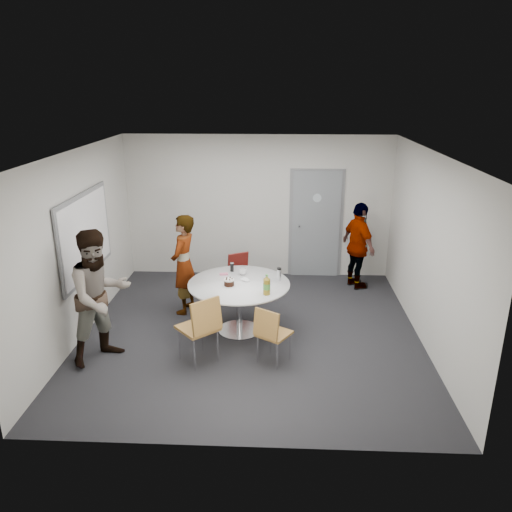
{
  "coord_description": "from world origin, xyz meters",
  "views": [
    {
      "loc": [
        0.39,
        -6.73,
        3.57
      ],
      "look_at": [
        0.06,
        0.25,
        1.15
      ],
      "focal_mm": 35.0,
      "sensor_mm": 36.0,
      "label": 1
    }
  ],
  "objects_px": {
    "person_left": "(100,296)",
    "person_right": "(358,246)",
    "whiteboard": "(86,235)",
    "chair_near_left": "(202,324)",
    "table": "(240,290)",
    "chair_far": "(240,272)",
    "person_main": "(184,264)",
    "chair_near_right": "(271,331)",
    "door": "(316,224)"
  },
  "relations": [
    {
      "from": "table",
      "to": "person_left",
      "type": "distance_m",
      "value": 2.0
    },
    {
      "from": "person_right",
      "to": "door",
      "type": "bearing_deg",
      "value": 26.94
    },
    {
      "from": "person_main",
      "to": "person_left",
      "type": "relative_size",
      "value": 0.89
    },
    {
      "from": "chair_near_left",
      "to": "person_left",
      "type": "xyz_separation_m",
      "value": [
        -1.35,
        0.09,
        0.32
      ]
    },
    {
      "from": "table",
      "to": "chair_near_right",
      "type": "bearing_deg",
      "value": -62.73
    },
    {
      "from": "chair_far",
      "to": "person_main",
      "type": "height_order",
      "value": "person_main"
    },
    {
      "from": "person_left",
      "to": "chair_far",
      "type": "bearing_deg",
      "value": 2.12
    },
    {
      "from": "chair_near_left",
      "to": "person_right",
      "type": "height_order",
      "value": "person_right"
    },
    {
      "from": "person_left",
      "to": "door",
      "type": "bearing_deg",
      "value": -1.46
    },
    {
      "from": "person_left",
      "to": "person_right",
      "type": "relative_size",
      "value": 1.15
    },
    {
      "from": "whiteboard",
      "to": "person_right",
      "type": "distance_m",
      "value": 4.66
    },
    {
      "from": "door",
      "to": "chair_near_left",
      "type": "relative_size",
      "value": 2.2
    },
    {
      "from": "door",
      "to": "person_right",
      "type": "height_order",
      "value": "door"
    },
    {
      "from": "door",
      "to": "table",
      "type": "height_order",
      "value": "door"
    },
    {
      "from": "person_left",
      "to": "person_right",
      "type": "xyz_separation_m",
      "value": [
        3.78,
        2.7,
        -0.12
      ]
    },
    {
      "from": "whiteboard",
      "to": "table",
      "type": "xyz_separation_m",
      "value": [
        2.3,
        -0.15,
        -0.78
      ]
    },
    {
      "from": "person_main",
      "to": "whiteboard",
      "type": "bearing_deg",
      "value": -56.99
    },
    {
      "from": "person_main",
      "to": "person_right",
      "type": "distance_m",
      "value": 3.18
    },
    {
      "from": "chair_near_left",
      "to": "chair_far",
      "type": "distance_m",
      "value": 2.19
    },
    {
      "from": "person_left",
      "to": "whiteboard",
      "type": "bearing_deg",
      "value": 68.29
    },
    {
      "from": "chair_near_right",
      "to": "chair_far",
      "type": "distance_m",
      "value": 2.2
    },
    {
      "from": "chair_far",
      "to": "person_right",
      "type": "height_order",
      "value": "person_right"
    },
    {
      "from": "chair_near_left",
      "to": "person_right",
      "type": "bearing_deg",
      "value": 6.55
    },
    {
      "from": "table",
      "to": "chair_far",
      "type": "distance_m",
      "value": 1.23
    },
    {
      "from": "door",
      "to": "person_main",
      "type": "bearing_deg",
      "value": -141.7
    },
    {
      "from": "table",
      "to": "person_main",
      "type": "relative_size",
      "value": 0.92
    },
    {
      "from": "door",
      "to": "chair_near_right",
      "type": "height_order",
      "value": "door"
    },
    {
      "from": "chair_far",
      "to": "person_main",
      "type": "bearing_deg",
      "value": 4.19
    },
    {
      "from": "person_left",
      "to": "chair_near_right",
      "type": "bearing_deg",
      "value": -49.95
    },
    {
      "from": "chair_near_left",
      "to": "chair_near_right",
      "type": "height_order",
      "value": "chair_near_left"
    },
    {
      "from": "whiteboard",
      "to": "chair_near_right",
      "type": "distance_m",
      "value": 3.11
    },
    {
      "from": "chair_near_right",
      "to": "table",
      "type": "bearing_deg",
      "value": 150.12
    },
    {
      "from": "door",
      "to": "person_main",
      "type": "relative_size",
      "value": 1.3
    },
    {
      "from": "person_main",
      "to": "person_left",
      "type": "xyz_separation_m",
      "value": [
        -0.83,
        -1.53,
        0.1
      ]
    },
    {
      "from": "table",
      "to": "chair_near_left",
      "type": "xyz_separation_m",
      "value": [
        -0.43,
        -0.95,
        -0.08
      ]
    },
    {
      "from": "table",
      "to": "chair_near_left",
      "type": "bearing_deg",
      "value": -114.61
    },
    {
      "from": "chair_near_left",
      "to": "chair_far",
      "type": "height_order",
      "value": "chair_near_left"
    },
    {
      "from": "door",
      "to": "chair_far",
      "type": "distance_m",
      "value": 1.9
    },
    {
      "from": "whiteboard",
      "to": "chair_near_left",
      "type": "relative_size",
      "value": 1.97
    },
    {
      "from": "table",
      "to": "person_right",
      "type": "relative_size",
      "value": 0.95
    },
    {
      "from": "table",
      "to": "person_main",
      "type": "xyz_separation_m",
      "value": [
        -0.96,
        0.67,
        0.14
      ]
    },
    {
      "from": "person_left",
      "to": "person_right",
      "type": "height_order",
      "value": "person_left"
    },
    {
      "from": "chair_near_left",
      "to": "person_right",
      "type": "relative_size",
      "value": 0.61
    },
    {
      "from": "person_right",
      "to": "person_left",
      "type": "bearing_deg",
      "value": 101.29
    },
    {
      "from": "whiteboard",
      "to": "table",
      "type": "relative_size",
      "value": 1.26
    },
    {
      "from": "chair_near_right",
      "to": "chair_near_left",
      "type": "bearing_deg",
      "value": -144.9
    },
    {
      "from": "chair_far",
      "to": "person_right",
      "type": "relative_size",
      "value": 0.51
    },
    {
      "from": "whiteboard",
      "to": "person_main",
      "type": "relative_size",
      "value": 1.16
    },
    {
      "from": "whiteboard",
      "to": "person_left",
      "type": "bearing_deg",
      "value": -63.1
    },
    {
      "from": "table",
      "to": "chair_near_left",
      "type": "relative_size",
      "value": 1.56
    }
  ]
}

